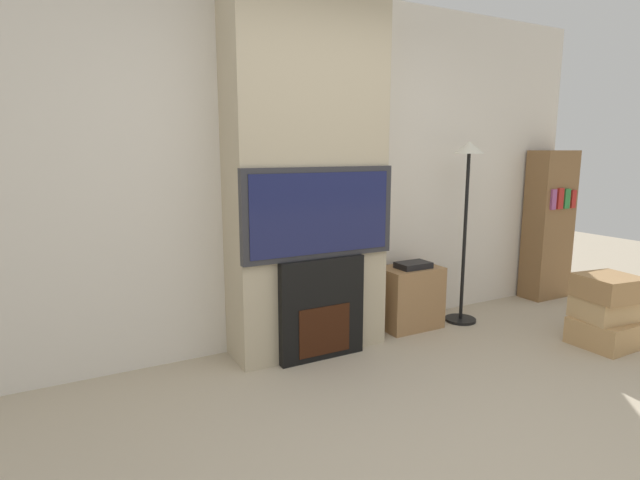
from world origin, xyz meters
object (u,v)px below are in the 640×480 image
at_px(media_stand, 410,296).
at_px(bookshelf, 548,225).
at_px(fireplace, 320,308).
at_px(box_stack, 606,312).
at_px(television, 320,213).
at_px(floor_lamp, 467,194).

bearing_deg(media_stand, bookshelf, 1.92).
relative_size(fireplace, box_stack, 1.34).
height_order(television, box_stack, television).
distance_m(floor_lamp, box_stack, 1.41).
bearing_deg(media_stand, floor_lamp, -11.34).
relative_size(fireplace, bookshelf, 0.50).
distance_m(television, bookshelf, 2.82).
relative_size(television, floor_lamp, 0.74).
xyz_separation_m(fireplace, floor_lamp, (1.48, 0.09, 0.77)).
bearing_deg(box_stack, media_stand, 135.98).
bearing_deg(bookshelf, box_stack, -123.15).
xyz_separation_m(fireplace, television, (0.00, -0.00, 0.70)).
bearing_deg(box_stack, bookshelf, 56.85).
bearing_deg(floor_lamp, television, -176.44).
height_order(television, media_stand, television).
relative_size(fireplace, television, 0.64).
bearing_deg(floor_lamp, bookshelf, 7.02).
bearing_deg(box_stack, television, 157.45).
bearing_deg(floor_lamp, fireplace, -176.51).
distance_m(floor_lamp, bookshelf, 1.38).
distance_m(television, floor_lamp, 1.48).
xyz_separation_m(fireplace, bookshelf, (2.79, 0.25, 0.38)).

